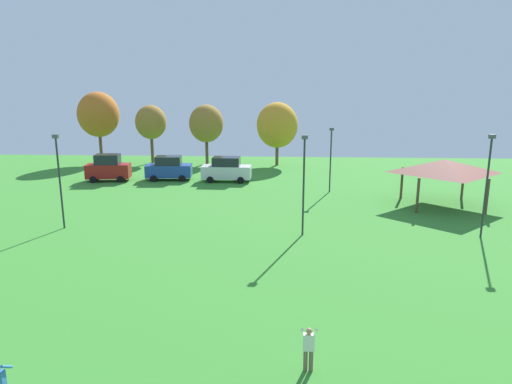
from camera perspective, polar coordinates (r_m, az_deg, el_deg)
person_standing_far_right at (r=15.46m, az=6.59°, el=-18.64°), size 0.52×0.46×1.57m
parked_car_leftmost at (r=46.48m, az=-17.99°, el=2.86°), size 4.28×2.29×2.61m
parked_car_second_from_left at (r=45.56m, az=-10.84°, el=2.94°), size 4.55×2.34×2.35m
parked_car_third_from_left at (r=44.10m, az=-3.71°, el=2.83°), size 4.76×2.14×2.38m
park_pavilion at (r=37.43m, az=22.42°, el=3.00°), size 6.33×5.82×3.60m
light_post_0 at (r=31.44m, az=-23.37°, el=1.83°), size 0.36×0.20×6.08m
light_post_1 at (r=27.64m, az=5.99°, el=1.53°), size 0.36×0.20×6.17m
light_post_2 at (r=30.33m, az=26.91°, el=1.29°), size 0.36×0.20×6.26m
light_post_3 at (r=39.76m, az=9.32°, el=4.50°), size 0.36×0.20×5.58m
treeline_tree_0 at (r=57.81m, az=-19.11°, el=9.13°), size 4.82×4.82×8.40m
treeline_tree_1 at (r=56.04m, az=-13.01°, el=8.48°), size 3.64×3.64×6.86m
treeline_tree_2 at (r=54.29m, az=-6.24°, el=8.48°), size 4.00×4.00×6.95m
treeline_tree_3 at (r=52.91m, az=2.67°, el=8.34°), size 4.72×4.72×7.25m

